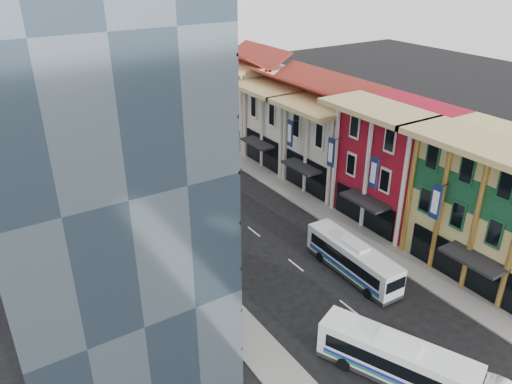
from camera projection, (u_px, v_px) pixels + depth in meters
ground at (431, 373)px, 33.24m from camera, size 200.00×200.00×0.00m
sidewalk_right at (320, 209)px, 53.98m from camera, size 3.00×90.00×0.15m
sidewalk_left at (176, 256)px, 45.73m from camera, size 3.00×90.00×0.15m
shophouse_tan at (507, 211)px, 41.19m from camera, size 8.00×14.00×12.00m
shophouse_red at (397, 163)px, 50.27m from camera, size 8.00×10.00×12.00m
shophouse_cream_near at (335, 145)px, 57.90m from camera, size 8.00×9.00×10.00m
shophouse_cream_mid at (289, 124)px, 64.71m from camera, size 8.00×9.00×10.00m
shophouse_cream_far at (247, 102)px, 72.44m from camera, size 8.00×12.00×11.00m
office_tower at (60, 125)px, 32.80m from camera, size 12.00×26.00×30.00m
office_block_far at (31, 138)px, 54.19m from camera, size 10.00×18.00×14.00m
bus_left_near at (396, 359)px, 32.14m from camera, size 6.32×10.39×3.30m
bus_left_far at (198, 204)px, 51.93m from camera, size 3.89×9.87×3.09m
bus_right at (353, 258)px, 42.73m from camera, size 2.55×10.03×3.20m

